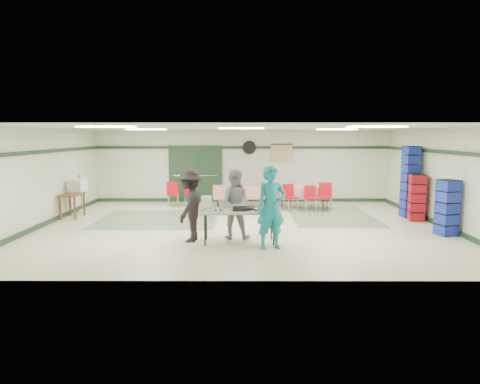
{
  "coord_description": "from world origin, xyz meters",
  "views": [
    {
      "loc": [
        0.0,
        -11.61,
        2.49
      ],
      "look_at": [
        -0.03,
        -0.3,
        0.99
      ],
      "focal_mm": 32.0,
      "sensor_mm": 36.0,
      "label": 1
    }
  ],
  "objects_px": {
    "chair_c": "(325,194)",
    "chair_loose_a": "(190,191)",
    "dining_table_a": "(304,192)",
    "crate_stack_blue_a": "(410,182)",
    "broom": "(81,193)",
    "office_printer": "(77,185)",
    "printer_table": "(72,197)",
    "dining_table_b": "(241,192)",
    "chair_a": "(311,196)",
    "volunteer_teal": "(271,208)",
    "crate_stack_blue_b": "(447,208)",
    "serving_table": "(239,212)",
    "chair_loose_b": "(173,192)",
    "chair_d": "(238,195)",
    "volunteer_grey": "(234,204)",
    "volunteer_dark": "(190,205)",
    "crate_stack_red": "(417,198)",
    "chair_b": "(289,194)"
  },
  "relations": [
    {
      "from": "chair_c",
      "to": "broom",
      "type": "xyz_separation_m",
      "value": [
        -8.02,
        -0.33,
        0.07
      ]
    },
    {
      "from": "chair_d",
      "to": "chair_loose_a",
      "type": "bearing_deg",
      "value": 131.14
    },
    {
      "from": "dining_table_b",
      "to": "crate_stack_blue_a",
      "type": "distance_m",
      "value": 5.46
    },
    {
      "from": "dining_table_a",
      "to": "crate_stack_blue_b",
      "type": "height_order",
      "value": "crate_stack_blue_b"
    },
    {
      "from": "volunteer_teal",
      "to": "office_printer",
      "type": "relative_size",
      "value": 3.79
    },
    {
      "from": "serving_table",
      "to": "printer_table",
      "type": "distance_m",
      "value": 5.94
    },
    {
      "from": "chair_b",
      "to": "chair_loose_a",
      "type": "xyz_separation_m",
      "value": [
        -3.44,
        1.04,
        -0.03
      ]
    },
    {
      "from": "dining_table_a",
      "to": "crate_stack_blue_a",
      "type": "relative_size",
      "value": 0.82
    },
    {
      "from": "dining_table_b",
      "to": "crate_stack_blue_b",
      "type": "distance_m",
      "value": 6.6
    },
    {
      "from": "serving_table",
      "to": "volunteer_teal",
      "type": "bearing_deg",
      "value": -37.68
    },
    {
      "from": "chair_a",
      "to": "office_printer",
      "type": "distance_m",
      "value": 7.51
    },
    {
      "from": "chair_d",
      "to": "office_printer",
      "type": "relative_size",
      "value": 1.78
    },
    {
      "from": "chair_c",
      "to": "crate_stack_blue_b",
      "type": "xyz_separation_m",
      "value": [
        2.36,
        -3.55,
        0.13
      ]
    },
    {
      "from": "serving_table",
      "to": "volunteer_dark",
      "type": "xyz_separation_m",
      "value": [
        -1.15,
        0.13,
        0.14
      ]
    },
    {
      "from": "printer_table",
      "to": "broom",
      "type": "height_order",
      "value": "broom"
    },
    {
      "from": "chair_loose_a",
      "to": "chair_loose_b",
      "type": "distance_m",
      "value": 0.61
    },
    {
      "from": "crate_stack_blue_b",
      "to": "printer_table",
      "type": "xyz_separation_m",
      "value": [
        -10.3,
        2.29,
        -0.07
      ]
    },
    {
      "from": "volunteer_grey",
      "to": "chair_b",
      "type": "bearing_deg",
      "value": -106.58
    },
    {
      "from": "office_printer",
      "to": "broom",
      "type": "xyz_separation_m",
      "value": [
        -0.08,
        0.46,
        -0.3
      ]
    },
    {
      "from": "crate_stack_blue_a",
      "to": "crate_stack_blue_b",
      "type": "height_order",
      "value": "crate_stack_blue_a"
    },
    {
      "from": "dining_table_a",
      "to": "broom",
      "type": "bearing_deg",
      "value": -175.17
    },
    {
      "from": "volunteer_teal",
      "to": "volunteer_dark",
      "type": "distance_m",
      "value": 1.98
    },
    {
      "from": "dining_table_b",
      "to": "crate_stack_blue_b",
      "type": "bearing_deg",
      "value": -43.78
    },
    {
      "from": "printer_table",
      "to": "crate_stack_blue_a",
      "type": "bearing_deg",
      "value": 2.49
    },
    {
      "from": "volunteer_dark",
      "to": "chair_d",
      "type": "relative_size",
      "value": 1.99
    },
    {
      "from": "chair_loose_a",
      "to": "crate_stack_red",
      "type": "relative_size",
      "value": 0.61
    },
    {
      "from": "crate_stack_red",
      "to": "crate_stack_blue_b",
      "type": "distance_m",
      "value": 1.87
    },
    {
      "from": "chair_loose_b",
      "to": "office_printer",
      "type": "relative_size",
      "value": 1.78
    },
    {
      "from": "dining_table_a",
      "to": "chair_a",
      "type": "distance_m",
      "value": 0.58
    },
    {
      "from": "serving_table",
      "to": "volunteer_grey",
      "type": "distance_m",
      "value": 0.5
    },
    {
      "from": "volunteer_teal",
      "to": "chair_a",
      "type": "distance_m",
      "value": 5.1
    },
    {
      "from": "volunteer_teal",
      "to": "volunteer_dark",
      "type": "bearing_deg",
      "value": 143.21
    },
    {
      "from": "volunteer_grey",
      "to": "chair_a",
      "type": "relative_size",
      "value": 2.02
    },
    {
      "from": "office_printer",
      "to": "dining_table_a",
      "type": "bearing_deg",
      "value": 21.97
    },
    {
      "from": "crate_stack_blue_a",
      "to": "volunteer_grey",
      "type": "bearing_deg",
      "value": -152.93
    },
    {
      "from": "chair_c",
      "to": "chair_loose_a",
      "type": "height_order",
      "value": "chair_c"
    },
    {
      "from": "volunteer_teal",
      "to": "dining_table_b",
      "type": "relative_size",
      "value": 0.94
    },
    {
      "from": "broom",
      "to": "chair_loose_a",
      "type": "bearing_deg",
      "value": 17.76
    },
    {
      "from": "volunteer_grey",
      "to": "volunteer_dark",
      "type": "bearing_deg",
      "value": 26.34
    },
    {
      "from": "volunteer_teal",
      "to": "broom",
      "type": "bearing_deg",
      "value": 125.23
    },
    {
      "from": "chair_d",
      "to": "crate_stack_red",
      "type": "height_order",
      "value": "crate_stack_red"
    },
    {
      "from": "volunteer_dark",
      "to": "chair_loose_b",
      "type": "height_order",
      "value": "volunteer_dark"
    },
    {
      "from": "dining_table_a",
      "to": "chair_d",
      "type": "xyz_separation_m",
      "value": [
        -2.31,
        -0.57,
        -0.04
      ]
    },
    {
      "from": "chair_loose_b",
      "to": "crate_stack_blue_a",
      "type": "relative_size",
      "value": 0.4
    },
    {
      "from": "dining_table_b",
      "to": "chair_loose_b",
      "type": "xyz_separation_m",
      "value": [
        -2.4,
        0.28,
        -0.04
      ]
    },
    {
      "from": "volunteer_grey",
      "to": "crate_stack_blue_a",
      "type": "height_order",
      "value": "crate_stack_blue_a"
    },
    {
      "from": "volunteer_teal",
      "to": "dining_table_b",
      "type": "bearing_deg",
      "value": 79.72
    },
    {
      "from": "dining_table_a",
      "to": "crate_stack_blue_b",
      "type": "distance_m",
      "value": 5.07
    },
    {
      "from": "dining_table_b",
      "to": "chair_a",
      "type": "relative_size",
      "value": 2.34
    },
    {
      "from": "chair_c",
      "to": "chair_loose_b",
      "type": "relative_size",
      "value": 1.08
    }
  ]
}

